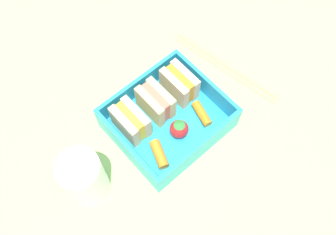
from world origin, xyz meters
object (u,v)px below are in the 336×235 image
carrot_stick_far_left (159,154)px  drinking_glass (86,181)px  sandwich_left (131,122)px  strawberry_far_left (178,130)px  sandwich_center_left (156,102)px  sandwich_center (179,84)px  chopstick_pair (226,66)px  carrot_stick_left (202,114)px

carrot_stick_far_left → drinking_glass: 11.08cm
sandwich_left → strawberry_far_left: bearing=-49.7°
sandwich_center_left → sandwich_center: bearing=0.0°
sandwich_center → chopstick_pair: size_ratio=0.27×
sandwich_left → sandwich_center_left: bearing=0.0°
sandwich_left → sandwich_center: (9.72, 0.00, 0.00)cm
drinking_glass → sandwich_left: bearing=18.1°
carrot_stick_left → drinking_glass: bearing=173.7°
strawberry_far_left → drinking_glass: size_ratio=0.37×
carrot_stick_far_left → sandwich_left: bearing=91.5°
sandwich_center → drinking_glass: drinking_glass is taller
chopstick_pair → carrot_stick_left: bearing=-156.5°
carrot_stick_left → drinking_glass: drinking_glass is taller
sandwich_left → chopstick_pair: sandwich_left is taller
sandwich_center → drinking_glass: (-19.92, -3.33, 1.09)cm
sandwich_center_left → strawberry_far_left: bearing=-93.4°
sandwich_center → drinking_glass: size_ratio=0.61×
sandwich_center → strawberry_far_left: bearing=-134.1°
carrot_stick_far_left → chopstick_pair: (19.16, 4.96, -1.65)cm
strawberry_far_left → chopstick_pair: size_ratio=0.17×
carrot_stick_far_left → drinking_glass: size_ratio=0.45×
sandwich_left → carrot_stick_far_left: sandwich_left is taller
sandwich_center → carrot_stick_left: size_ratio=1.37×
strawberry_far_left → carrot_stick_left: 5.00cm
sandwich_center_left → carrot_stick_far_left: sandwich_center_left is taller
sandwich_left → drinking_glass: drinking_glass is taller
sandwich_center_left → chopstick_pair: size_ratio=0.27×
sandwich_left → chopstick_pair: 19.62cm
sandwich_center → carrot_stick_left: sandwich_center is taller
sandwich_center_left → carrot_stick_left: 7.38cm
sandwich_center_left → chopstick_pair: 14.86cm
sandwich_left → carrot_stick_left: bearing=-30.2°
carrot_stick_left → sandwich_center: bearing=87.3°
carrot_stick_far_left → carrot_stick_left: carrot_stick_far_left is taller
sandwich_center_left → carrot_stick_left: (4.60, -5.51, -1.68)cm
carrot_stick_far_left → chopstick_pair: size_ratio=0.20×
sandwich_left → drinking_glass: size_ratio=0.61×
strawberry_far_left → sandwich_center_left: bearing=86.6°
sandwich_left → strawberry_far_left: size_ratio=1.65×
strawberry_far_left → carrot_stick_left: size_ratio=0.83×
sandwich_left → carrot_stick_far_left: size_ratio=1.35×
sandwich_center → carrot_stick_far_left: 11.49cm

